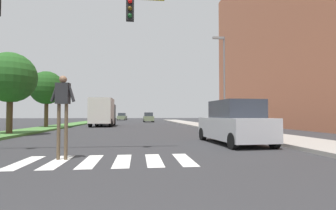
{
  "coord_description": "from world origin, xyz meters",
  "views": [
    {
      "loc": [
        0.88,
        -0.5,
        1.33
      ],
      "look_at": [
        2.53,
        13.7,
        1.86
      ],
      "focal_mm": 27.74,
      "sensor_mm": 36.0,
      "label": 1
    }
  ],
  "objects": [
    {
      "name": "ground_plane",
      "position": [
        0.0,
        30.0,
        0.0
      ],
      "size": [
        140.0,
        140.0,
        0.0
      ],
      "primitive_type": "plane",
      "color": "#2D2D30"
    },
    {
      "name": "crosswalk",
      "position": [
        0.0,
        7.12,
        0.0
      ],
      "size": [
        4.95,
        2.2,
        0.01
      ],
      "color": "silver",
      "rests_on": "ground_plane"
    },
    {
      "name": "median_strip",
      "position": [
        -7.47,
        28.0,
        0.07
      ],
      "size": [
        2.69,
        64.0,
        0.15
      ],
      "primitive_type": "cube",
      "color": "#477A38",
      "rests_on": "ground_plane"
    },
    {
      "name": "tree_mid",
      "position": [
        -7.18,
        16.92,
        3.67
      ],
      "size": [
        3.18,
        3.18,
        5.13
      ],
      "color": "#4C3823",
      "rests_on": "median_strip"
    },
    {
      "name": "tree_far",
      "position": [
        -7.91,
        25.68,
        3.9
      ],
      "size": [
        3.19,
        3.19,
        5.37
      ],
      "color": "#4C3823",
      "rests_on": "median_strip"
    },
    {
      "name": "sidewalk_right",
      "position": [
        8.31,
        28.0,
        0.07
      ],
      "size": [
        3.0,
        64.0,
        0.15
      ],
      "primitive_type": "cube",
      "color": "#9E9991",
      "rests_on": "ground_plane"
    },
    {
      "name": "street_lamp_right",
      "position": [
        7.71,
        19.68,
        4.59
      ],
      "size": [
        1.02,
        0.24,
        7.5
      ],
      "color": "slate",
      "rests_on": "sidewalk_right"
    },
    {
      "name": "pedestrian_performer",
      "position": [
        -1.34,
        7.49,
        1.66
      ],
      "size": [
        0.75,
        0.28,
        2.49
      ],
      "color": "brown",
      "rests_on": "ground_plane"
    },
    {
      "name": "suv_crossing",
      "position": [
        5.24,
        10.92,
        0.93
      ],
      "size": [
        2.24,
        4.72,
        1.97
      ],
      "color": "#B7B7BC",
      "rests_on": "ground_plane"
    },
    {
      "name": "sedan_midblock",
      "position": [
        -2.79,
        30.56,
        0.76
      ],
      "size": [
        1.83,
        4.41,
        1.63
      ],
      "color": "#B7B7BC",
      "rests_on": "ground_plane"
    },
    {
      "name": "sedan_distant",
      "position": [
        2.75,
        46.18,
        0.79
      ],
      "size": [
        1.86,
        4.49,
        1.71
      ],
      "color": "gray",
      "rests_on": "ground_plane"
    },
    {
      "name": "sedan_far_horizon",
      "position": [
        -2.87,
        61.89,
        0.79
      ],
      "size": [
        2.23,
        4.41,
        1.71
      ],
      "color": "gray",
      "rests_on": "ground_plane"
    },
    {
      "name": "truck_box_delivery",
      "position": [
        -3.06,
        29.51,
        1.63
      ],
      "size": [
        2.4,
        6.2,
        3.1
      ],
      "color": "black",
      "rests_on": "ground_plane"
    }
  ]
}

